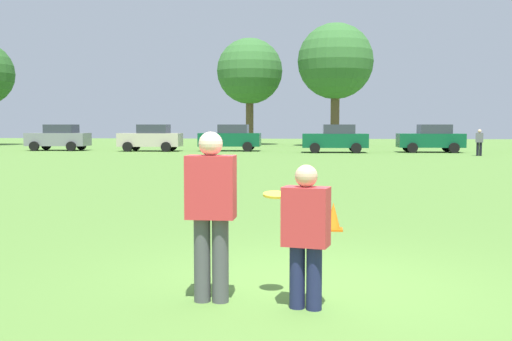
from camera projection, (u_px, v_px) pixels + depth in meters
The scene contains 13 objects.
ground_plane at pixel (311, 286), 6.92m from camera, with size 144.74×144.74×0.00m, color #517A33.
player_thrower at pixel (211, 207), 6.25m from camera, with size 0.49×0.29×1.74m.
player_defender at pixel (306, 229), 6.02m from camera, with size 0.49×0.35×1.42m.
frisbee at pixel (276, 195), 6.41m from camera, with size 0.27×0.27×0.07m.
traffic_cone at pixel (333, 217), 10.58m from camera, with size 0.32×0.32×0.48m.
parked_car_near_left at pixel (59, 137), 43.17m from camera, with size 4.25×2.30×1.82m.
parked_car_mid_left at pixel (151, 138), 42.04m from camera, with size 4.25×2.30×1.82m.
parked_car_center at pixel (231, 138), 42.33m from camera, with size 4.25×2.30×1.82m.
parked_car_mid_right at pixel (336, 138), 39.92m from camera, with size 4.25×2.30×1.82m.
parked_car_near_right at pixel (431, 138), 40.23m from camera, with size 4.25×2.30×1.82m.
bystander_sideline_watcher at pixel (479, 141), 35.72m from camera, with size 0.47×0.34×1.54m.
tree_center_elm at pixel (250, 72), 54.85m from camera, with size 5.84×5.84×9.49m.
tree_east_birch at pixel (335, 62), 51.24m from camera, with size 6.30×6.30×10.23m.
Camera 1 is at (0.08, -6.83, 1.81)m, focal length 43.28 mm.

